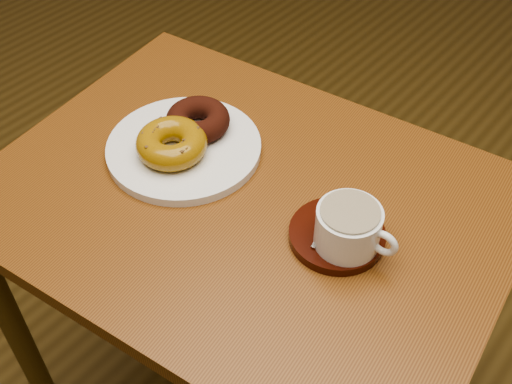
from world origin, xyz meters
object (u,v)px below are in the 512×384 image
Objects in this scene: cafe_table at (247,245)px; donut_plate at (184,148)px; saucer at (337,235)px; coffee_cup at (349,227)px.

donut_plate is at bearing 168.24° from cafe_table.
donut_plate is 1.82× the size of saucer.
saucer is 0.05m from coffee_cup.
cafe_table is 0.19m from donut_plate.
donut_plate is 2.09× the size of coffee_cup.
saucer is at bearing 0.87° from donut_plate.
coffee_cup reaches higher than donut_plate.
donut_plate reaches higher than cafe_table.
saucer is (0.16, 0.02, 0.12)m from cafe_table.
cafe_table is at bearing 178.30° from coffee_cup.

